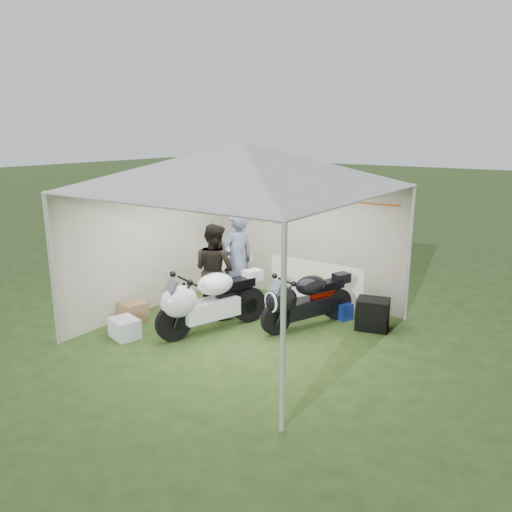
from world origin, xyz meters
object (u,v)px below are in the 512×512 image
object	(u,v)px
crate_0	(125,328)
crate_1	(133,312)
motorcycle_black	(303,299)
equipment_box	(373,314)
person_blue_jacket	(237,262)
paddock_stand	(341,310)
motorcycle_white	(207,300)
canopy_tent	(242,170)
person_dark_jacket	(214,270)

from	to	relation	value
crate_0	crate_1	bearing A→B (deg)	126.75
motorcycle_black	crate_1	distance (m)	2.88
crate_0	equipment_box	bearing A→B (deg)	39.79
person_blue_jacket	crate_0	world-z (taller)	person_blue_jacket
person_blue_jacket	equipment_box	size ratio (longest dim) A/B	3.56
paddock_stand	crate_1	bearing A→B (deg)	-142.39
motorcycle_white	paddock_stand	size ratio (longest dim) A/B	5.07
motorcycle_white	crate_0	world-z (taller)	motorcycle_white
paddock_stand	crate_0	bearing A→B (deg)	-131.79
canopy_tent	crate_1	size ratio (longest dim) A/B	14.67
person_blue_jacket	equipment_box	xyz separation A→B (m)	(2.33, 0.56, -0.65)
crate_0	person_dark_jacket	bearing A→B (deg)	71.63
motorcycle_white	paddock_stand	distance (m)	2.36
canopy_tent	crate_1	distance (m)	3.07
canopy_tent	motorcycle_white	bearing A→B (deg)	-137.23
person_blue_jacket	crate_1	world-z (taller)	person_blue_jacket
equipment_box	motorcycle_black	bearing A→B (deg)	-147.73
motorcycle_white	equipment_box	world-z (taller)	motorcycle_white
paddock_stand	person_blue_jacket	bearing A→B (deg)	-156.89
equipment_box	crate_1	size ratio (longest dim) A/B	1.32
equipment_box	crate_0	xyz separation A→B (m)	(-3.05, -2.54, -0.10)
paddock_stand	person_dark_jacket	size ratio (longest dim) A/B	0.23
person_dark_jacket	crate_0	xyz separation A→B (m)	(-0.53, -1.59, -0.66)
motorcycle_black	person_dark_jacket	xyz separation A→B (m)	(-1.57, -0.35, 0.32)
canopy_tent	paddock_stand	world-z (taller)	canopy_tent
motorcycle_black	person_blue_jacket	bearing A→B (deg)	-159.04
equipment_box	crate_0	bearing A→B (deg)	-140.21
person_blue_jacket	crate_1	xyz separation A→B (m)	(-1.12, -1.44, -0.73)
crate_1	motorcycle_white	bearing A→B (deg)	15.67
motorcycle_black	person_blue_jacket	distance (m)	1.44
paddock_stand	person_dark_jacket	world-z (taller)	person_dark_jacket
canopy_tent	person_blue_jacket	xyz separation A→B (m)	(-0.63, 0.68, -1.67)
equipment_box	crate_1	xyz separation A→B (m)	(-3.45, -2.01, -0.08)
paddock_stand	equipment_box	world-z (taller)	equipment_box
paddock_stand	person_dark_jacket	bearing A→B (deg)	-149.43
motorcycle_white	crate_0	distance (m)	1.36
canopy_tent	paddock_stand	size ratio (longest dim) A/B	14.90
canopy_tent	paddock_stand	distance (m)	3.00
motorcycle_black	paddock_stand	xyz separation A→B (m)	(0.32, 0.76, -0.36)
equipment_box	crate_0	distance (m)	3.97
person_blue_jacket	motorcycle_white	bearing A→B (deg)	30.44
canopy_tent	crate_0	distance (m)	3.06
canopy_tent	crate_0	bearing A→B (deg)	-136.16
canopy_tent	crate_0	world-z (taller)	canopy_tent
canopy_tent	equipment_box	world-z (taller)	canopy_tent
canopy_tent	equipment_box	distance (m)	3.13
crate_0	crate_1	size ratio (longest dim) A/B	1.19
person_dark_jacket	crate_1	bearing A→B (deg)	53.37
person_dark_jacket	equipment_box	world-z (taller)	person_dark_jacket
motorcycle_white	person_dark_jacket	bearing A→B (deg)	140.03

